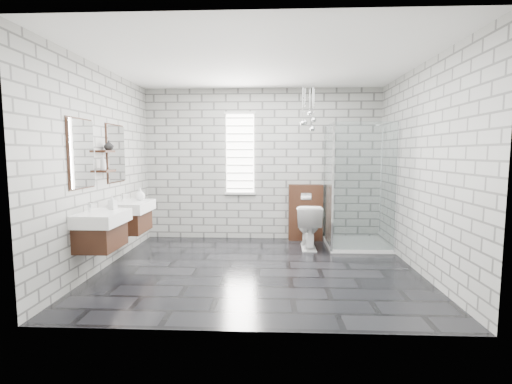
# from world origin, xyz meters

# --- Properties ---
(floor) EXTENTS (4.20, 3.60, 0.02)m
(floor) POSITION_xyz_m (0.00, 0.00, -0.01)
(floor) COLOR black
(floor) RESTS_ON ground
(ceiling) EXTENTS (4.20, 3.60, 0.02)m
(ceiling) POSITION_xyz_m (0.00, 0.00, 2.71)
(ceiling) COLOR white
(ceiling) RESTS_ON wall_back
(wall_back) EXTENTS (4.20, 0.02, 2.70)m
(wall_back) POSITION_xyz_m (0.00, 1.81, 1.35)
(wall_back) COLOR #9F9F9A
(wall_back) RESTS_ON floor
(wall_front) EXTENTS (4.20, 0.02, 2.70)m
(wall_front) POSITION_xyz_m (0.00, -1.81, 1.35)
(wall_front) COLOR #9F9F9A
(wall_front) RESTS_ON floor
(wall_left) EXTENTS (0.02, 3.60, 2.70)m
(wall_left) POSITION_xyz_m (-2.11, 0.00, 1.35)
(wall_left) COLOR #9F9F9A
(wall_left) RESTS_ON floor
(wall_right) EXTENTS (0.02, 3.60, 2.70)m
(wall_right) POSITION_xyz_m (2.11, 0.00, 1.35)
(wall_right) COLOR #9F9F9A
(wall_right) RESTS_ON floor
(vanity_left) EXTENTS (0.47, 0.70, 1.57)m
(vanity_left) POSITION_xyz_m (-1.91, -0.57, 0.76)
(vanity_left) COLOR #381D11
(vanity_left) RESTS_ON wall_left
(vanity_right) EXTENTS (0.47, 0.70, 1.57)m
(vanity_right) POSITION_xyz_m (-1.91, 0.40, 0.76)
(vanity_right) COLOR #381D11
(vanity_right) RESTS_ON wall_left
(shelf_lower) EXTENTS (0.14, 0.30, 0.03)m
(shelf_lower) POSITION_xyz_m (-2.03, -0.05, 1.32)
(shelf_lower) COLOR #381D11
(shelf_lower) RESTS_ON wall_left
(shelf_upper) EXTENTS (0.14, 0.30, 0.03)m
(shelf_upper) POSITION_xyz_m (-2.03, -0.05, 1.58)
(shelf_upper) COLOR #381D11
(shelf_upper) RESTS_ON wall_left
(window) EXTENTS (0.56, 0.05, 1.48)m
(window) POSITION_xyz_m (-0.40, 1.78, 1.55)
(window) COLOR white
(window) RESTS_ON wall_back
(cistern_panel) EXTENTS (0.60, 0.20, 1.00)m
(cistern_panel) POSITION_xyz_m (0.78, 1.70, 0.50)
(cistern_panel) COLOR #381D11
(cistern_panel) RESTS_ON floor
(flush_plate) EXTENTS (0.18, 0.01, 0.12)m
(flush_plate) POSITION_xyz_m (0.78, 1.60, 0.80)
(flush_plate) COLOR silver
(flush_plate) RESTS_ON cistern_panel
(shower_enclosure) EXTENTS (1.00, 1.00, 2.03)m
(shower_enclosure) POSITION_xyz_m (1.50, 1.18, 0.50)
(shower_enclosure) COLOR white
(shower_enclosure) RESTS_ON floor
(pendant_cluster) EXTENTS (0.28, 0.20, 0.79)m
(pendant_cluster) POSITION_xyz_m (0.78, 1.36, 2.09)
(pendant_cluster) COLOR silver
(pendant_cluster) RESTS_ON ceiling
(toilet) EXTENTS (0.42, 0.72, 0.73)m
(toilet) POSITION_xyz_m (0.78, 1.13, 0.36)
(toilet) COLOR white
(toilet) RESTS_ON floor
(soap_bottle_a) EXTENTS (0.10, 0.10, 0.19)m
(soap_bottle_a) POSITION_xyz_m (-1.83, -0.36, 0.94)
(soap_bottle_a) COLOR #B2B2B2
(soap_bottle_a) RESTS_ON vanity_left
(soap_bottle_b) EXTENTS (0.16, 0.16, 0.19)m
(soap_bottle_b) POSITION_xyz_m (-1.81, 0.57, 0.94)
(soap_bottle_b) COLOR #B2B2B2
(soap_bottle_b) RESTS_ON vanity_right
(soap_bottle_c) EXTENTS (0.10, 0.10, 0.19)m
(soap_bottle_c) POSITION_xyz_m (-2.02, -0.15, 1.43)
(soap_bottle_c) COLOR #B2B2B2
(soap_bottle_c) RESTS_ON shelf_lower
(vase) EXTENTS (0.17, 0.17, 0.13)m
(vase) POSITION_xyz_m (-2.02, 0.03, 1.66)
(vase) COLOR #B2B2B2
(vase) RESTS_ON shelf_upper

